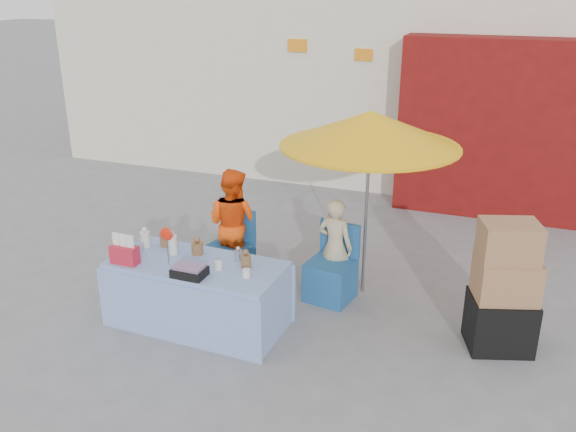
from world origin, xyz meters
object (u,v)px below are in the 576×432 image
at_px(vendor_beige, 335,247).
at_px(box_stack, 504,292).
at_px(chair_right, 331,277).
at_px(umbrella, 370,130).
at_px(chair_left, 229,260).
at_px(vendor_orange, 233,224).
at_px(market_table, 197,293).

xyz_separation_m(vendor_beige, box_stack, (1.80, -0.49, 0.03)).
height_order(chair_right, umbrella, umbrella).
bearing_deg(umbrella, box_stack, -23.13).
distance_m(chair_left, box_stack, 3.09).
xyz_separation_m(chair_left, vendor_orange, (-0.00, 0.13, 0.42)).
bearing_deg(umbrella, vendor_orange, -174.47).
distance_m(chair_right, umbrella, 1.69).
distance_m(vendor_orange, vendor_beige, 1.25).
bearing_deg(chair_left, market_table, -73.62).
height_order(chair_left, vendor_orange, vendor_orange).
relative_size(chair_right, box_stack, 0.65).
relative_size(chair_right, vendor_orange, 0.63).
xyz_separation_m(vendor_beige, umbrella, (0.30, 0.15, 1.32)).
bearing_deg(umbrella, chair_left, -169.58).
xyz_separation_m(market_table, umbrella, (1.42, 1.28, 1.53)).
bearing_deg(vendor_beige, chair_left, 15.52).
distance_m(market_table, vendor_orange, 1.18).
xyz_separation_m(market_table, vendor_orange, (-0.13, 1.13, 0.31)).
bearing_deg(box_stack, chair_left, 173.31).
distance_m(vendor_beige, box_stack, 1.87).
xyz_separation_m(chair_right, umbrella, (0.30, 0.28, 1.64)).
distance_m(vendor_beige, umbrella, 1.36).
bearing_deg(umbrella, vendor_beige, -153.43).
bearing_deg(chair_left, chair_right, 9.37).
xyz_separation_m(chair_left, umbrella, (1.55, 0.28, 1.64)).
distance_m(market_table, chair_left, 1.01).
height_order(vendor_orange, box_stack, vendor_orange).
relative_size(vendor_beige, umbrella, 0.54).
relative_size(chair_left, umbrella, 0.41).
height_order(market_table, box_stack, box_stack).
xyz_separation_m(chair_left, chair_right, (1.25, 0.00, 0.00)).
relative_size(umbrella, box_stack, 1.60).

